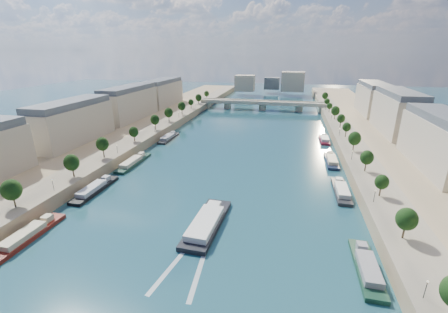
% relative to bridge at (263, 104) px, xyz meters
% --- Properties ---
extents(ground, '(700.00, 700.00, 0.00)m').
position_rel_bridge_xyz_m(ground, '(0.00, -120.81, -5.08)').
color(ground, '#0B2833').
rests_on(ground, ground).
extents(quay_left, '(44.00, 520.00, 5.00)m').
position_rel_bridge_xyz_m(quay_left, '(-72.00, -120.81, -2.58)').
color(quay_left, '#9E8460').
rests_on(quay_left, ground).
extents(quay_right, '(44.00, 520.00, 5.00)m').
position_rel_bridge_xyz_m(quay_right, '(72.00, -120.81, -2.58)').
color(quay_right, '#9E8460').
rests_on(quay_right, ground).
extents(pave_left, '(14.00, 520.00, 0.10)m').
position_rel_bridge_xyz_m(pave_left, '(-57.00, -120.81, -0.03)').
color(pave_left, gray).
rests_on(pave_left, quay_left).
extents(pave_right, '(14.00, 520.00, 0.10)m').
position_rel_bridge_xyz_m(pave_right, '(57.00, -120.81, -0.03)').
color(pave_right, gray).
rests_on(pave_right, quay_right).
extents(trees_left, '(4.80, 268.80, 8.26)m').
position_rel_bridge_xyz_m(trees_left, '(-55.00, -118.81, 5.39)').
color(trees_left, '#382B1E').
rests_on(trees_left, ground).
extents(trees_right, '(4.80, 268.80, 8.26)m').
position_rel_bridge_xyz_m(trees_right, '(55.00, -110.81, 5.39)').
color(trees_right, '#382B1E').
rests_on(trees_right, ground).
extents(lamps_left, '(0.36, 200.36, 4.28)m').
position_rel_bridge_xyz_m(lamps_left, '(-52.50, -130.81, 2.70)').
color(lamps_left, black).
rests_on(lamps_left, ground).
extents(lamps_right, '(0.36, 200.36, 4.28)m').
position_rel_bridge_xyz_m(lamps_right, '(52.50, -115.81, 2.70)').
color(lamps_right, black).
rests_on(lamps_right, ground).
extents(buildings_left, '(16.00, 226.00, 23.20)m').
position_rel_bridge_xyz_m(buildings_left, '(-85.00, -108.81, 11.37)').
color(buildings_left, '#BBAC8F').
rests_on(buildings_left, ground).
extents(buildings_right, '(16.00, 226.00, 23.20)m').
position_rel_bridge_xyz_m(buildings_right, '(85.00, -108.81, 11.37)').
color(buildings_right, '#BBAC8F').
rests_on(buildings_right, ground).
extents(skyline, '(79.00, 42.00, 22.00)m').
position_rel_bridge_xyz_m(skyline, '(3.19, 98.71, 9.57)').
color(skyline, '#BBAC8F').
rests_on(skyline, ground).
extents(bridge, '(112.00, 12.00, 8.15)m').
position_rel_bridge_xyz_m(bridge, '(0.00, 0.00, 0.00)').
color(bridge, '#C1B79E').
rests_on(bridge, ground).
extents(tour_barge, '(9.30, 28.84, 3.87)m').
position_rel_bridge_xyz_m(tour_barge, '(2.38, -193.01, -3.99)').
color(tour_barge, black).
rests_on(tour_barge, ground).
extents(wake, '(10.76, 26.01, 0.04)m').
position_rel_bridge_xyz_m(wake, '(2.38, -209.59, -5.06)').
color(wake, silver).
rests_on(wake, ground).
extents(moored_barges_left, '(5.00, 161.21, 3.60)m').
position_rel_bridge_xyz_m(moored_barges_left, '(-45.50, -178.99, -4.24)').
color(moored_barges_left, '#171F33').
rests_on(moored_barges_left, ground).
extents(moored_barges_right, '(5.00, 164.09, 3.60)m').
position_rel_bridge_xyz_m(moored_barges_right, '(45.50, -166.73, -4.24)').
color(moored_barges_right, black).
rests_on(moored_barges_right, ground).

